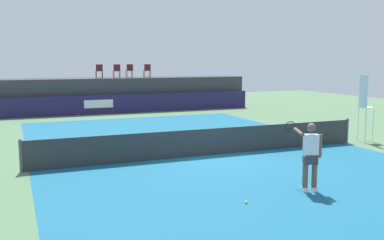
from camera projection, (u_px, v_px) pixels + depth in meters
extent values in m
plane|color=#4C704C|center=(179.00, 141.00, 18.19)|extent=(48.00, 48.00, 0.00)
cube|color=#16597A|center=(209.00, 155.00, 15.44)|extent=(12.00, 22.00, 0.00)
cube|color=#231E4C|center=(121.00, 104.00, 27.73)|extent=(18.00, 0.20, 1.20)
cube|color=white|center=(99.00, 104.00, 27.09)|extent=(1.80, 0.02, 0.50)
cube|color=#38383D|center=(114.00, 94.00, 29.31)|extent=(18.00, 2.80, 2.20)
cylinder|color=#561919|center=(102.00, 74.00, 28.87)|extent=(0.04, 0.04, 0.44)
cylinder|color=#561919|center=(96.00, 75.00, 28.76)|extent=(0.04, 0.04, 0.44)
cylinder|color=#561919|center=(103.00, 75.00, 28.49)|extent=(0.04, 0.04, 0.44)
cylinder|color=#561919|center=(96.00, 75.00, 28.37)|extent=(0.04, 0.04, 0.44)
cube|color=#561919|center=(99.00, 71.00, 28.59)|extent=(0.48, 0.48, 0.03)
cube|color=#561919|center=(99.00, 68.00, 28.36)|extent=(0.44, 0.07, 0.42)
cylinder|color=#561919|center=(119.00, 74.00, 29.19)|extent=(0.04, 0.04, 0.44)
cylinder|color=#561919|center=(113.00, 74.00, 29.07)|extent=(0.04, 0.04, 0.44)
cylinder|color=#561919|center=(120.00, 74.00, 28.81)|extent=(0.04, 0.04, 0.44)
cylinder|color=#561919|center=(114.00, 75.00, 28.69)|extent=(0.04, 0.04, 0.44)
cube|color=#561919|center=(117.00, 71.00, 28.91)|extent=(0.47, 0.47, 0.03)
cube|color=#561919|center=(117.00, 68.00, 28.68)|extent=(0.44, 0.06, 0.42)
cylinder|color=#561919|center=(132.00, 74.00, 30.07)|extent=(0.04, 0.04, 0.44)
cylinder|color=#561919|center=(126.00, 74.00, 29.93)|extent=(0.04, 0.04, 0.44)
cylinder|color=#561919|center=(133.00, 74.00, 29.70)|extent=(0.04, 0.04, 0.44)
cylinder|color=#561919|center=(127.00, 74.00, 29.56)|extent=(0.04, 0.04, 0.44)
cube|color=#561919|center=(129.00, 71.00, 29.78)|extent=(0.45, 0.45, 0.03)
cube|color=#561919|center=(130.00, 67.00, 29.56)|extent=(0.44, 0.03, 0.42)
cylinder|color=#561919|center=(149.00, 74.00, 30.37)|extent=(0.04, 0.04, 0.44)
cylinder|color=#561919|center=(144.00, 74.00, 30.25)|extent=(0.04, 0.04, 0.44)
cylinder|color=#561919|center=(150.00, 74.00, 29.99)|extent=(0.04, 0.04, 0.44)
cylinder|color=#561919|center=(145.00, 74.00, 29.87)|extent=(0.04, 0.04, 0.44)
cube|color=#561919|center=(147.00, 70.00, 30.09)|extent=(0.48, 0.48, 0.03)
cube|color=#561919|center=(147.00, 67.00, 29.86)|extent=(0.44, 0.06, 0.42)
cylinder|color=white|center=(373.00, 125.00, 17.95)|extent=(0.04, 0.04, 1.40)
cylinder|color=white|center=(365.00, 124.00, 18.32)|extent=(0.04, 0.04, 1.40)
cylinder|color=white|center=(366.00, 125.00, 17.79)|extent=(0.04, 0.04, 1.40)
cylinder|color=white|center=(358.00, 124.00, 18.16)|extent=(0.04, 0.04, 1.40)
cube|color=white|center=(366.00, 107.00, 17.96)|extent=(0.45, 0.45, 0.03)
cube|color=white|center=(364.00, 91.00, 17.78)|extent=(0.04, 0.44, 1.33)
cube|color=#2D2D2D|center=(209.00, 142.00, 15.38)|extent=(12.40, 0.02, 0.95)
cylinder|color=#4C4C51|center=(21.00, 156.00, 13.04)|extent=(0.10, 0.10, 1.00)
cylinder|color=#4C4C51|center=(347.00, 131.00, 17.72)|extent=(0.10, 0.10, 1.00)
cube|color=white|center=(314.00, 189.00, 11.20)|extent=(0.19, 0.28, 0.10)
cylinder|color=brown|center=(314.00, 172.00, 11.14)|extent=(0.14, 0.14, 0.82)
cube|color=white|center=(305.00, 189.00, 11.18)|extent=(0.19, 0.28, 0.10)
cylinder|color=brown|center=(305.00, 172.00, 11.12)|extent=(0.14, 0.14, 0.82)
cube|color=#333338|center=(310.00, 159.00, 11.09)|extent=(0.39, 0.31, 0.24)
cube|color=silver|center=(311.00, 145.00, 11.04)|extent=(0.40, 0.30, 0.56)
sphere|color=brown|center=(312.00, 127.00, 10.98)|extent=(0.22, 0.22, 0.22)
cylinder|color=brown|center=(320.00, 146.00, 11.06)|extent=(0.09, 0.09, 0.60)
cylinder|color=brown|center=(299.00, 132.00, 11.24)|extent=(0.27, 0.60, 0.14)
cylinder|color=black|center=(294.00, 128.00, 11.66)|extent=(0.30, 0.12, 0.03)
torus|color=black|center=(290.00, 127.00, 11.94)|extent=(0.30, 0.12, 0.30)
sphere|color=#D8EA33|center=(246.00, 202.00, 10.20)|extent=(0.07, 0.07, 0.07)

